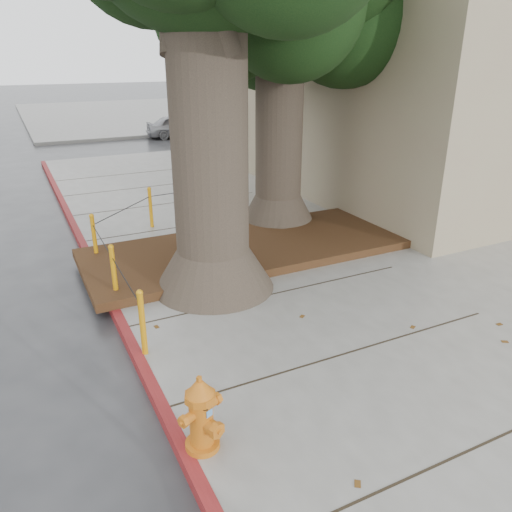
{
  "coord_description": "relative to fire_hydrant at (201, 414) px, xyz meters",
  "views": [
    {
      "loc": [
        -3.1,
        -4.56,
        3.88
      ],
      "look_at": [
        -0.07,
        1.55,
        1.1
      ],
      "focal_mm": 35.0,
      "sensor_mm": 36.0,
      "label": 1
    }
  ],
  "objects": [
    {
      "name": "sidewalk_main",
      "position": [
        7.82,
        3.25,
        -0.49
      ],
      "size": [
        16.0,
        26.0,
        0.15
      ],
      "primitive_type": "cube",
      "color": "slate",
      "rests_on": "ground"
    },
    {
      "name": "fire_hydrant",
      "position": [
        0.0,
        0.0,
        0.0
      ],
      "size": [
        0.46,
        0.46,
        0.85
      ],
      "rotation": [
        0.0,
        0.0,
        0.4
      ],
      "color": "orange",
      "rests_on": "sidewalk_main"
    },
    {
      "name": "building_side_grey",
      "position": [
        23.82,
        32.75,
        5.43
      ],
      "size": [
        12.0,
        14.0,
        12.0
      ],
      "primitive_type": "cube",
      "color": "slate",
      "rests_on": "ground"
    },
    {
      "name": "car_silver",
      "position": [
        6.44,
        20.27,
        -0.02
      ],
      "size": [
        3.32,
        1.67,
        1.08
      ],
      "primitive_type": "imported",
      "rotation": [
        0.0,
        0.0,
        1.44
      ],
      "color": "#9D9DA1",
      "rests_on": "ground"
    },
    {
      "name": "sidewalk_far",
      "position": [
        7.82,
        30.75,
        -0.49
      ],
      "size": [
        16.0,
        20.0,
        0.15
      ],
      "primitive_type": "cube",
      "color": "slate",
      "rests_on": "ground"
    },
    {
      "name": "car_red",
      "position": [
        14.64,
        19.24,
        0.06
      ],
      "size": [
        3.96,
        1.84,
        1.26
      ],
      "primitive_type": "imported",
      "rotation": [
        0.0,
        0.0,
        1.71
      ],
      "color": "maroon",
      "rests_on": "ground"
    },
    {
      "name": "building_corner",
      "position": [
        11.82,
        9.25,
        4.43
      ],
      "size": [
        12.0,
        13.0,
        10.0
      ],
      "primitive_type": "cube",
      "color": "gray",
      "rests_on": "ground"
    },
    {
      "name": "bollard_ring",
      "position": [
        0.95,
        5.13,
        0.1
      ],
      "size": [
        3.79,
        5.39,
        0.95
      ],
      "color": "#CB830B",
      "rests_on": "sidewalk_main"
    },
    {
      "name": "building_side_white",
      "position": [
        17.82,
        26.75,
        3.93
      ],
      "size": [
        10.0,
        10.0,
        9.0
      ],
      "primitive_type": "cube",
      "color": "silver",
      "rests_on": "ground"
    },
    {
      "name": "ground",
      "position": [
        1.82,
        0.75,
        -0.57
      ],
      "size": [
        140.0,
        140.0,
        0.0
      ],
      "primitive_type": "plane",
      "color": "#28282B",
      "rests_on": "ground"
    },
    {
      "name": "curb_red",
      "position": [
        -0.18,
        3.25,
        -0.49
      ],
      "size": [
        0.14,
        26.0,
        0.16
      ],
      "primitive_type": "cube",
      "color": "maroon",
      "rests_on": "ground"
    },
    {
      "name": "planter_bed",
      "position": [
        2.72,
        4.65,
        -0.34
      ],
      "size": [
        6.4,
        2.6,
        0.16
      ],
      "primitive_type": "cube",
      "color": "black",
      "rests_on": "sidewalk_main"
    }
  ]
}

